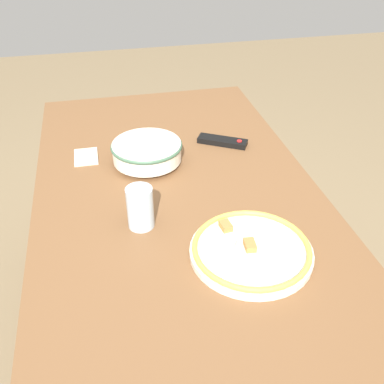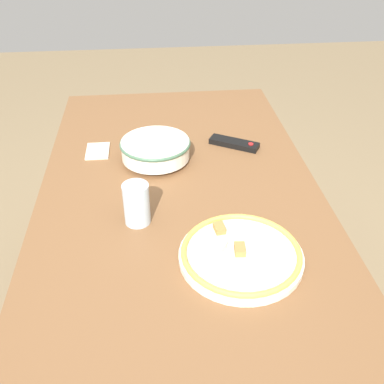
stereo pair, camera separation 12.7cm
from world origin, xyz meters
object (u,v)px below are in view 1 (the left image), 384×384
(noodle_bowl, at_px, (147,151))
(drinking_glass, at_px, (140,208))
(food_plate, at_px, (251,250))
(tv_remote, at_px, (222,141))

(noodle_bowl, height_order, drinking_glass, drinking_glass)
(food_plate, xyz_separation_m, tv_remote, (-0.59, 0.09, -0.01))
(noodle_bowl, xyz_separation_m, tv_remote, (-0.08, 0.29, -0.04))
(food_plate, bearing_deg, tv_remote, 171.41)
(tv_remote, bearing_deg, drinking_glass, -10.27)
(noodle_bowl, relative_size, drinking_glass, 1.96)
(food_plate, distance_m, drinking_glass, 0.32)
(noodle_bowl, xyz_separation_m, drinking_glass, (0.33, -0.06, 0.02))
(food_plate, height_order, tv_remote, food_plate)
(food_plate, bearing_deg, noodle_bowl, -158.96)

